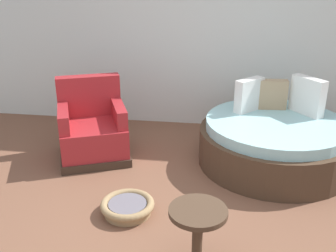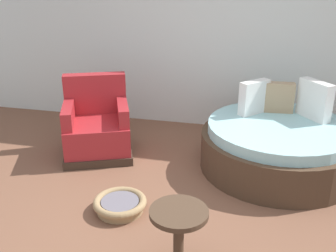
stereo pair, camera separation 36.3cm
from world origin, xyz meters
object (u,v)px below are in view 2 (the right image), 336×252
red_armchair (97,128)px  round_daybed (278,145)px  pet_basket (120,204)px  side_table (179,221)px

red_armchair → round_daybed: bearing=2.7°
round_daybed → pet_basket: size_ratio=3.42×
round_daybed → red_armchair: (-2.16, -0.10, 0.05)m
round_daybed → side_table: 2.02m
red_armchair → side_table: bearing=-51.7°
red_armchair → side_table: 2.25m
round_daybed → side_table: size_ratio=3.35×
red_armchair → side_table: size_ratio=2.00×
side_table → round_daybed: bearing=67.7°
pet_basket → side_table: 0.99m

